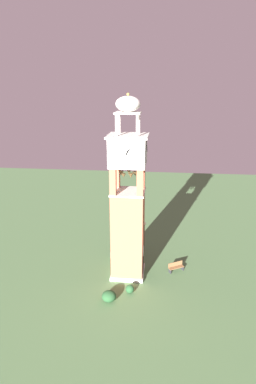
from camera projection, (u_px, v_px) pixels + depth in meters
The scene contains 8 objects.
ground at pixel (128, 273), 32.97m from camera, with size 80.00×80.00×0.00m, color #517547.
clock_tower at pixel (128, 207), 30.79m from camera, with size 3.53×3.53×17.14m.
park_bench at pixel (176, 267), 33.24m from camera, with size 1.19×1.60×0.95m.
lamp_post at pixel (144, 231), 36.42m from camera, with size 0.36×0.36×3.59m.
trash_bin at pixel (112, 254), 35.82m from camera, with size 0.52×0.52×0.80m, color #38513D.
shrub_near_entry at pixel (109, 296), 28.66m from camera, with size 1.23×1.23×0.94m, color #234C28.
shrub_left_of_tower at pixel (128, 248), 37.01m from camera, with size 1.03×1.03×1.07m, color #234C28.
shrub_behind_bench at pixel (130, 289), 29.81m from camera, with size 0.76×0.76×0.77m, color #234C28.
Camera 1 is at (-28.67, -3.21, 17.89)m, focal length 31.23 mm.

